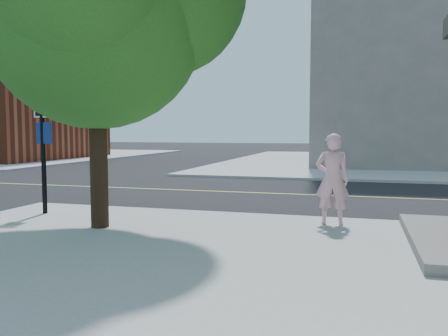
% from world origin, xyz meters
% --- Properties ---
extents(ground, '(140.00, 140.00, 0.00)m').
position_xyz_m(ground, '(0.00, 0.00, 0.00)').
color(ground, black).
rests_on(ground, ground).
extents(road_ew, '(140.00, 9.00, 0.01)m').
position_xyz_m(road_ew, '(0.00, 4.50, 0.01)').
color(road_ew, black).
rests_on(road_ew, ground).
extents(man_on_phone, '(0.71, 0.47, 1.94)m').
position_xyz_m(man_on_phone, '(6.98, -0.85, 1.09)').
color(man_on_phone, '#E3A8B2').
rests_on(man_on_phone, sidewalk_se).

